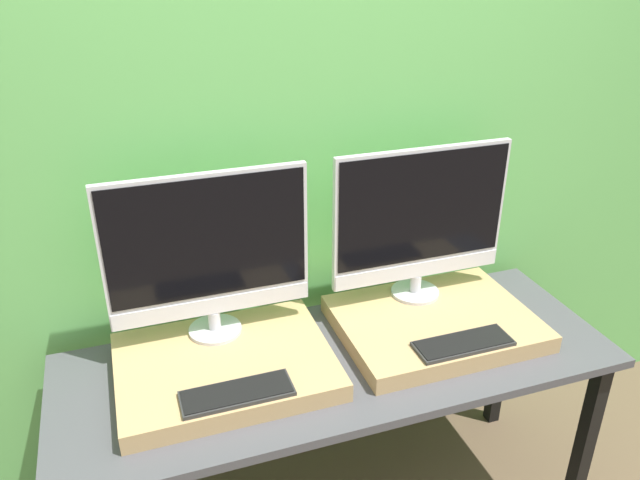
# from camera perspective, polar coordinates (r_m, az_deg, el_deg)

# --- Properties ---
(wall_back) EXTENTS (8.00, 0.04, 2.60)m
(wall_back) POSITION_cam_1_polar(r_m,az_deg,el_deg) (2.12, -1.81, 8.06)
(wall_back) COLOR #66B75B
(wall_back) RESTS_ON ground_plane
(workbench) EXTENTS (1.80, 0.65, 0.73)m
(workbench) POSITION_cam_1_polar(r_m,az_deg,el_deg) (2.10, 1.74, -12.35)
(workbench) COLOR #47474C
(workbench) RESTS_ON ground_plane
(wooden_riser_left) EXTENTS (0.65, 0.50, 0.06)m
(wooden_riser_left) POSITION_cam_1_polar(r_m,az_deg,el_deg) (1.99, -8.66, -11.32)
(wooden_riser_left) COLOR tan
(wooden_riser_left) RESTS_ON workbench
(monitor_left) EXTENTS (0.63, 0.17, 0.55)m
(monitor_left) POSITION_cam_1_polar(r_m,az_deg,el_deg) (1.94, -10.18, -1.00)
(monitor_left) COLOR silver
(monitor_left) RESTS_ON wooden_riser_left
(keyboard_left) EXTENTS (0.32, 0.11, 0.01)m
(keyboard_left) POSITION_cam_1_polar(r_m,az_deg,el_deg) (1.82, -7.59, -13.71)
(keyboard_left) COLOR #2D2D2D
(keyboard_left) RESTS_ON wooden_riser_left
(wooden_riser_right) EXTENTS (0.65, 0.50, 0.06)m
(wooden_riser_right) POSITION_cam_1_polar(r_m,az_deg,el_deg) (2.19, 10.42, -7.46)
(wooden_riser_right) COLOR tan
(wooden_riser_right) RESTS_ON workbench
(monitor_right) EXTENTS (0.63, 0.17, 0.55)m
(monitor_right) POSITION_cam_1_polar(r_m,az_deg,el_deg) (2.15, 9.21, 1.90)
(monitor_right) COLOR silver
(monitor_right) RESTS_ON wooden_riser_right
(keyboard_right) EXTENTS (0.32, 0.11, 0.01)m
(keyboard_right) POSITION_cam_1_polar(r_m,az_deg,el_deg) (2.05, 12.96, -9.20)
(keyboard_right) COLOR #2D2D2D
(keyboard_right) RESTS_ON wooden_riser_right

